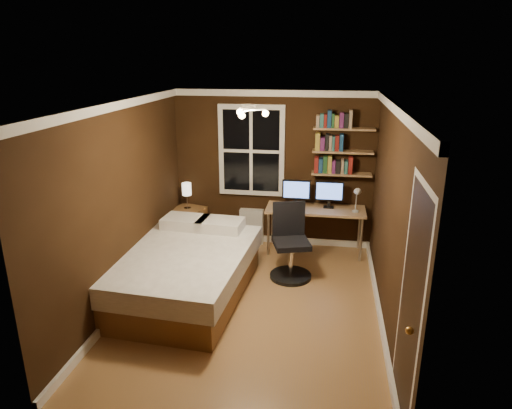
% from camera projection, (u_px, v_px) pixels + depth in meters
% --- Properties ---
extents(floor, '(4.20, 4.20, 0.00)m').
position_uv_depth(floor, '(251.00, 305.00, 5.76)').
color(floor, olive).
rests_on(floor, ground).
extents(wall_back, '(3.20, 0.04, 2.50)m').
position_uv_depth(wall_back, '(273.00, 169.00, 7.34)').
color(wall_back, black).
rests_on(wall_back, ground).
extents(wall_left, '(0.04, 4.20, 2.50)m').
position_uv_depth(wall_left, '(123.00, 204.00, 5.61)').
color(wall_left, black).
rests_on(wall_left, ground).
extents(wall_right, '(0.04, 4.20, 2.50)m').
position_uv_depth(wall_right, '(391.00, 219.00, 5.12)').
color(wall_right, black).
rests_on(wall_right, ground).
extents(ceiling, '(3.20, 4.20, 0.02)m').
position_uv_depth(ceiling, '(251.00, 103.00, 4.98)').
color(ceiling, white).
rests_on(ceiling, wall_back).
extents(window, '(1.06, 0.06, 1.46)m').
position_uv_depth(window, '(251.00, 151.00, 7.27)').
color(window, white).
rests_on(window, wall_back).
extents(door, '(0.03, 0.82, 2.05)m').
position_uv_depth(door, '(409.00, 308.00, 3.74)').
color(door, black).
rests_on(door, ground).
extents(door_knob, '(0.06, 0.06, 0.06)m').
position_uv_depth(door_knob, '(410.00, 331.00, 3.48)').
color(door_knob, gold).
rests_on(door_knob, door).
extents(ceiling_fixture, '(0.44, 0.44, 0.18)m').
position_uv_depth(ceiling_fixture, '(249.00, 114.00, 4.92)').
color(ceiling_fixture, beige).
rests_on(ceiling_fixture, ceiling).
extents(bookshelf_lower, '(0.92, 0.22, 0.03)m').
position_uv_depth(bookshelf_lower, '(341.00, 174.00, 7.06)').
color(bookshelf_lower, '#987149').
rests_on(bookshelf_lower, wall_back).
extents(books_row_lower, '(0.54, 0.16, 0.23)m').
position_uv_depth(books_row_lower, '(342.00, 166.00, 7.02)').
color(books_row_lower, maroon).
rests_on(books_row_lower, bookshelf_lower).
extents(bookshelf_middle, '(0.92, 0.22, 0.03)m').
position_uv_depth(bookshelf_middle, '(343.00, 152.00, 6.95)').
color(bookshelf_middle, '#987149').
rests_on(bookshelf_middle, wall_back).
extents(books_row_middle, '(0.42, 0.16, 0.23)m').
position_uv_depth(books_row_middle, '(343.00, 143.00, 6.91)').
color(books_row_middle, navy).
rests_on(books_row_middle, bookshelf_middle).
extents(bookshelf_upper, '(0.92, 0.22, 0.03)m').
position_uv_depth(bookshelf_upper, '(344.00, 129.00, 6.84)').
color(bookshelf_upper, '#987149').
rests_on(bookshelf_upper, wall_back).
extents(books_row_upper, '(0.54, 0.16, 0.23)m').
position_uv_depth(books_row_upper, '(345.00, 120.00, 6.80)').
color(books_row_upper, '#235226').
rests_on(books_row_upper, bookshelf_upper).
extents(bed, '(1.78, 2.36, 0.77)m').
position_uv_depth(bed, '(183.00, 271.00, 5.93)').
color(bed, brown).
rests_on(bed, ground).
extents(nightstand, '(0.59, 0.59, 0.60)m').
position_uv_depth(nightstand, '(188.00, 225.00, 7.61)').
color(nightstand, brown).
rests_on(nightstand, ground).
extents(bedside_lamp, '(0.15, 0.15, 0.43)m').
position_uv_depth(bedside_lamp, '(187.00, 196.00, 7.44)').
color(bedside_lamp, white).
rests_on(bedside_lamp, nightstand).
extents(radiator, '(0.39, 0.14, 0.58)m').
position_uv_depth(radiator, '(252.00, 226.00, 7.59)').
color(radiator, silver).
rests_on(radiator, ground).
extents(desk, '(1.53, 0.58, 0.73)m').
position_uv_depth(desk, '(315.00, 212.00, 7.12)').
color(desk, '#987149').
rests_on(desk, ground).
extents(monitor_left, '(0.44, 0.12, 0.42)m').
position_uv_depth(monitor_left, '(296.00, 193.00, 7.16)').
color(monitor_left, black).
rests_on(monitor_left, desk).
extents(monitor_right, '(0.44, 0.12, 0.42)m').
position_uv_depth(monitor_right, '(329.00, 195.00, 7.08)').
color(monitor_right, black).
rests_on(monitor_right, desk).
extents(desk_lamp, '(0.14, 0.32, 0.44)m').
position_uv_depth(desk_lamp, '(357.00, 200.00, 6.80)').
color(desk_lamp, silver).
rests_on(desk_lamp, desk).
extents(office_chair, '(0.60, 0.60, 1.06)m').
position_uv_depth(office_chair, '(290.00, 249.00, 6.39)').
color(office_chair, black).
rests_on(office_chair, ground).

